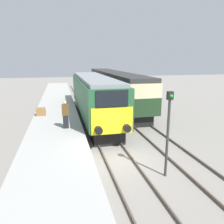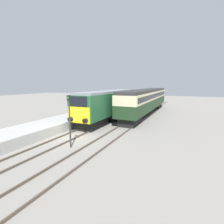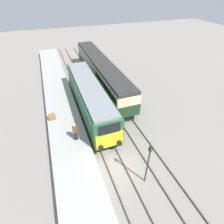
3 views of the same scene
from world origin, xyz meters
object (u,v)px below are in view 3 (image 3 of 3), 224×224
locomotive (90,97)px  person_on_platform (75,132)px  passenger_carriage (101,70)px  luggage_crate (52,117)px  signal_post (148,162)px

locomotive → person_on_platform: 5.57m
passenger_carriage → luggage_crate: (-7.87, -7.50, -1.16)m
locomotive → signal_post: 10.64m
person_on_platform → locomotive: bearing=61.9°
locomotive → signal_post: signal_post is taller
person_on_platform → luggage_crate: size_ratio=2.59×
person_on_platform → passenger_carriage: bearing=62.1°
locomotive → signal_post: (1.70, -10.50, 0.18)m
person_on_platform → luggage_crate: (-1.86, 3.88, -0.61)m
passenger_carriage → luggage_crate: bearing=-136.4°
locomotive → luggage_crate: locomotive is taller
passenger_carriage → signal_post: 17.06m
luggage_crate → passenger_carriage: bearing=43.6°
luggage_crate → person_on_platform: bearing=-64.4°
locomotive → luggage_crate: size_ratio=20.47×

